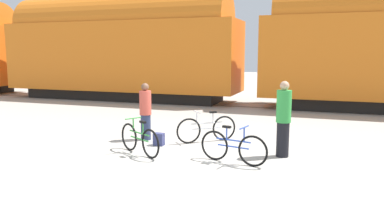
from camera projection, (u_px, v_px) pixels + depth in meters
ground_plane at (181, 153)px, 9.49m from camera, size 80.00×80.00×0.00m
freight_train at (251, 44)px, 17.70m from camera, size 54.82×2.99×5.51m
rail_near at (247, 107)px, 17.46m from camera, size 66.82×0.07×0.01m
rail_far at (252, 103)px, 18.80m from camera, size 66.82×0.07×0.01m
bicycle_green at (139, 139)px, 9.30m from camera, size 1.49×0.90×0.90m
bicycle_silver at (207, 129)px, 10.59m from camera, size 1.42×1.21×0.90m
bicycle_blue at (233, 147)px, 8.54m from camera, size 1.65×0.50×0.88m
person_in_green at (283, 119)px, 9.02m from camera, size 0.36×0.36×1.85m
person_in_red at (145, 112)px, 10.82m from camera, size 0.34×0.34×1.65m
backpack at (159, 139)px, 10.23m from camera, size 0.28×0.20×0.34m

